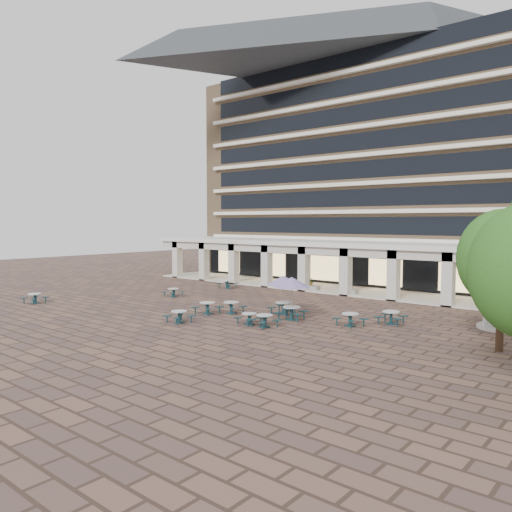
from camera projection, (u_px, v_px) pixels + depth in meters
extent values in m
plane|color=brown|center=(225.00, 313.00, 33.56)|extent=(120.00, 120.00, 0.00)
cube|color=#9A7A57|center=(392.00, 175.00, 52.32)|extent=(40.00, 15.00, 22.00)
cube|color=white|center=(355.00, 239.00, 46.84)|extent=(36.80, 0.50, 0.35)
cube|color=black|center=(356.00, 225.00, 46.92)|extent=(35.20, 0.05, 1.60)
cube|color=white|center=(355.00, 212.00, 46.66)|extent=(36.80, 0.50, 0.35)
cube|color=black|center=(357.00, 198.00, 46.74)|extent=(35.20, 0.05, 1.60)
cube|color=white|center=(356.00, 184.00, 46.48)|extent=(36.80, 0.50, 0.35)
cube|color=black|center=(357.00, 170.00, 46.56)|extent=(35.20, 0.05, 1.60)
cube|color=white|center=(356.00, 155.00, 46.30)|extent=(36.80, 0.50, 0.35)
cube|color=black|center=(357.00, 142.00, 46.38)|extent=(35.20, 0.05, 1.60)
cube|color=white|center=(356.00, 127.00, 46.11)|extent=(36.80, 0.50, 0.35)
cube|color=black|center=(358.00, 113.00, 46.20)|extent=(35.20, 0.05, 1.60)
cube|color=white|center=(357.00, 98.00, 45.93)|extent=(36.80, 0.50, 0.35)
cube|color=black|center=(358.00, 85.00, 46.02)|extent=(35.20, 0.05, 1.60)
cube|color=white|center=(357.00, 70.00, 45.75)|extent=(36.80, 0.50, 0.35)
cube|color=black|center=(359.00, 56.00, 45.84)|extent=(35.20, 0.05, 1.60)
cube|color=white|center=(340.00, 244.00, 44.75)|extent=(42.00, 6.60, 0.40)
cube|color=beige|center=(323.00, 250.00, 42.60)|extent=(42.00, 0.30, 0.90)
cube|color=black|center=(354.00, 268.00, 46.99)|extent=(38.00, 0.15, 3.20)
cube|color=beige|center=(339.00, 289.00, 45.04)|extent=(42.00, 6.00, 0.12)
cube|color=beige|center=(177.00, 259.00, 55.07)|extent=(0.80, 0.80, 4.00)
cube|color=beige|center=(204.00, 261.00, 52.37)|extent=(0.80, 0.80, 4.00)
cube|color=beige|center=(234.00, 263.00, 49.67)|extent=(0.80, 0.80, 4.00)
cube|color=beige|center=(267.00, 266.00, 46.97)|extent=(0.80, 0.80, 4.00)
cube|color=beige|center=(304.00, 269.00, 44.27)|extent=(0.80, 0.80, 4.00)
cube|color=beige|center=(346.00, 272.00, 41.57)|extent=(0.80, 0.80, 4.00)
cube|color=beige|center=(394.00, 275.00, 38.87)|extent=(0.80, 0.80, 4.00)
cube|color=beige|center=(448.00, 279.00, 36.17)|extent=(0.80, 0.80, 4.00)
cube|color=beige|center=(512.00, 284.00, 33.47)|extent=(0.80, 0.80, 4.00)
cube|color=#FFD88C|center=(229.00, 261.00, 57.12)|extent=(3.20, 0.08, 2.40)
cube|color=#FFD88C|center=(273.00, 265.00, 53.03)|extent=(3.20, 0.08, 2.40)
cube|color=#FFD88C|center=(324.00, 268.00, 48.93)|extent=(3.20, 0.08, 2.40)
cube|color=#FFD88C|center=(385.00, 272.00, 44.84)|extent=(3.20, 0.08, 2.40)
cube|color=#FFD88C|center=(458.00, 278.00, 40.75)|extent=(3.20, 0.08, 2.40)
cylinder|color=#123137|center=(35.00, 303.00, 37.78)|extent=(0.68, 0.68, 0.04)
cylinder|color=#123137|center=(35.00, 299.00, 37.76)|extent=(0.17, 0.17, 0.64)
cylinder|color=silver|center=(35.00, 294.00, 37.73)|extent=(0.97, 0.97, 0.05)
cube|color=#123137|center=(45.00, 297.00, 37.97)|extent=(0.52, 0.59, 0.05)
cylinder|color=#123137|center=(46.00, 300.00, 37.98)|extent=(0.08, 0.08, 0.41)
cube|color=#123137|center=(36.00, 296.00, 38.47)|extent=(0.59, 0.52, 0.05)
cylinder|color=#123137|center=(36.00, 299.00, 38.49)|extent=(0.08, 0.08, 0.41)
cube|color=#123137|center=(24.00, 298.00, 37.54)|extent=(0.52, 0.59, 0.05)
cylinder|color=#123137|center=(24.00, 301.00, 37.55)|extent=(0.08, 0.08, 0.41)
cube|color=#123137|center=(33.00, 299.00, 37.03)|extent=(0.59, 0.52, 0.05)
cylinder|color=#123137|center=(33.00, 302.00, 37.05)|extent=(0.08, 0.08, 0.41)
cylinder|color=#123137|center=(179.00, 322.00, 30.52)|extent=(0.67, 0.67, 0.04)
cylinder|color=#123137|center=(179.00, 317.00, 30.50)|extent=(0.17, 0.17, 0.63)
cylinder|color=silver|center=(179.00, 311.00, 30.48)|extent=(0.96, 0.96, 0.05)
cube|color=#123137|center=(191.00, 316.00, 30.48)|extent=(0.58, 0.54, 0.05)
cylinder|color=#123137|center=(191.00, 319.00, 30.49)|extent=(0.08, 0.08, 0.40)
cube|color=#123137|center=(181.00, 314.00, 31.24)|extent=(0.54, 0.58, 0.05)
cylinder|color=#123137|center=(181.00, 317.00, 31.26)|extent=(0.08, 0.08, 0.40)
cube|color=#123137|center=(167.00, 316.00, 30.52)|extent=(0.58, 0.54, 0.05)
cylinder|color=#123137|center=(167.00, 319.00, 30.53)|extent=(0.08, 0.08, 0.40)
cube|color=#123137|center=(177.00, 318.00, 29.75)|extent=(0.54, 0.58, 0.05)
cylinder|color=#123137|center=(177.00, 322.00, 29.76)|extent=(0.08, 0.08, 0.40)
cylinder|color=#123137|center=(264.00, 327.00, 29.27)|extent=(0.67, 0.67, 0.04)
cylinder|color=#123137|center=(264.00, 322.00, 29.25)|extent=(0.17, 0.17, 0.64)
cylinder|color=silver|center=(264.00, 315.00, 29.22)|extent=(0.96, 0.96, 0.05)
cube|color=#123137|center=(277.00, 320.00, 29.14)|extent=(0.59, 0.51, 0.05)
cylinder|color=#123137|center=(277.00, 324.00, 29.15)|extent=(0.08, 0.08, 0.40)
cube|color=#123137|center=(266.00, 317.00, 29.98)|extent=(0.51, 0.59, 0.05)
cylinder|color=#123137|center=(266.00, 321.00, 30.00)|extent=(0.08, 0.08, 0.40)
cube|color=#123137|center=(252.00, 319.00, 29.34)|extent=(0.59, 0.51, 0.05)
cylinder|color=#123137|center=(252.00, 323.00, 29.36)|extent=(0.08, 0.08, 0.40)
cube|color=#123137|center=(263.00, 322.00, 28.50)|extent=(0.51, 0.59, 0.05)
cylinder|color=#123137|center=(263.00, 326.00, 28.51)|extent=(0.08, 0.08, 0.40)
cylinder|color=#123137|center=(231.00, 313.00, 33.65)|extent=(0.72, 0.72, 0.04)
cylinder|color=#123137|center=(231.00, 308.00, 33.63)|extent=(0.19, 0.19, 0.68)
cylinder|color=silver|center=(231.00, 302.00, 33.60)|extent=(1.03, 1.03, 0.05)
cube|color=#123137|center=(243.00, 306.00, 33.70)|extent=(0.60, 0.61, 0.05)
cylinder|color=#123137|center=(243.00, 310.00, 33.72)|extent=(0.08, 0.08, 0.43)
cube|color=#123137|center=(231.00, 305.00, 34.42)|extent=(0.61, 0.60, 0.05)
cylinder|color=#123137|center=(231.00, 308.00, 34.43)|extent=(0.08, 0.08, 0.43)
cube|color=#123137|center=(219.00, 307.00, 33.54)|extent=(0.60, 0.61, 0.05)
cylinder|color=#123137|center=(219.00, 310.00, 33.55)|extent=(0.08, 0.08, 0.43)
cube|color=#123137|center=(232.00, 309.00, 32.82)|extent=(0.61, 0.60, 0.05)
cylinder|color=#123137|center=(232.00, 312.00, 32.84)|extent=(0.08, 0.08, 0.43)
cylinder|color=#123137|center=(283.00, 313.00, 33.44)|extent=(0.74, 0.74, 0.04)
cylinder|color=#123137|center=(283.00, 309.00, 33.42)|extent=(0.19, 0.19, 0.70)
cylinder|color=silver|center=(283.00, 302.00, 33.39)|extent=(1.05, 1.05, 0.05)
cube|color=#123137|center=(295.00, 306.00, 33.64)|extent=(0.57, 0.65, 0.05)
cylinder|color=#123137|center=(295.00, 310.00, 33.66)|extent=(0.08, 0.08, 0.44)
cube|color=#123137|center=(279.00, 305.00, 34.20)|extent=(0.65, 0.57, 0.05)
cylinder|color=#123137|center=(279.00, 308.00, 34.22)|extent=(0.08, 0.08, 0.44)
cube|color=#123137|center=(271.00, 307.00, 33.19)|extent=(0.57, 0.65, 0.05)
cylinder|color=#123137|center=(271.00, 311.00, 33.20)|extent=(0.08, 0.08, 0.44)
cube|color=#123137|center=(287.00, 309.00, 32.62)|extent=(0.65, 0.57, 0.05)
cylinder|color=#123137|center=(287.00, 313.00, 32.64)|extent=(0.08, 0.08, 0.44)
cylinder|color=gray|center=(283.00, 295.00, 33.36)|extent=(0.05, 0.05, 2.53)
cone|color=#856FB3|center=(283.00, 280.00, 33.29)|extent=(2.22, 2.22, 0.58)
cylinder|color=#123137|center=(350.00, 326.00, 29.56)|extent=(0.70, 0.70, 0.04)
cylinder|color=#123137|center=(350.00, 320.00, 29.54)|extent=(0.18, 0.18, 0.66)
cylinder|color=silver|center=(350.00, 314.00, 29.51)|extent=(1.00, 1.00, 0.05)
cube|color=#123137|center=(364.00, 319.00, 29.42)|extent=(0.62, 0.53, 0.05)
cylinder|color=#123137|center=(364.00, 323.00, 29.44)|extent=(0.08, 0.08, 0.42)
cube|color=#123137|center=(350.00, 316.00, 30.31)|extent=(0.53, 0.62, 0.05)
cylinder|color=#123137|center=(350.00, 320.00, 30.32)|extent=(0.08, 0.08, 0.42)
cube|color=#123137|center=(337.00, 318.00, 29.64)|extent=(0.62, 0.53, 0.05)
cylinder|color=#123137|center=(337.00, 322.00, 29.66)|extent=(0.08, 0.08, 0.42)
cube|color=#123137|center=(351.00, 321.00, 28.76)|extent=(0.53, 0.62, 0.05)
cylinder|color=#123137|center=(351.00, 325.00, 28.78)|extent=(0.08, 0.08, 0.42)
cylinder|color=#123137|center=(173.00, 296.00, 40.99)|extent=(0.64, 0.64, 0.04)
cylinder|color=#123137|center=(173.00, 293.00, 40.97)|extent=(0.16, 0.16, 0.60)
cylinder|color=silver|center=(173.00, 289.00, 40.95)|extent=(0.92, 0.92, 0.05)
cube|color=#123137|center=(182.00, 292.00, 40.99)|extent=(0.55, 0.53, 0.05)
cylinder|color=#123137|center=(182.00, 294.00, 41.01)|extent=(0.07, 0.07, 0.38)
cube|color=#123137|center=(174.00, 291.00, 41.68)|extent=(0.53, 0.55, 0.05)
cylinder|color=#123137|center=(174.00, 293.00, 41.69)|extent=(0.07, 0.07, 0.38)
cube|color=#123137|center=(165.00, 292.00, 40.94)|extent=(0.55, 0.53, 0.05)
cylinder|color=#123137|center=(165.00, 294.00, 40.96)|extent=(0.07, 0.07, 0.38)
cube|color=#123137|center=(172.00, 293.00, 40.25)|extent=(0.53, 0.55, 0.05)
cylinder|color=#123137|center=(172.00, 296.00, 40.27)|extent=(0.07, 0.07, 0.38)
cylinder|color=#123137|center=(207.00, 313.00, 33.42)|extent=(0.73, 0.73, 0.04)
cylinder|color=#123137|center=(207.00, 309.00, 33.40)|extent=(0.19, 0.19, 0.69)
cylinder|color=silver|center=(207.00, 303.00, 33.37)|extent=(1.04, 1.04, 0.05)
cube|color=#123137|center=(220.00, 307.00, 33.50)|extent=(0.60, 0.62, 0.05)
cylinder|color=#123137|center=(220.00, 310.00, 33.52)|extent=(0.08, 0.08, 0.44)
cube|color=#123137|center=(207.00, 305.00, 34.20)|extent=(0.62, 0.60, 0.05)
cylinder|color=#123137|center=(207.00, 308.00, 34.21)|extent=(0.08, 0.08, 0.44)
cube|color=#123137|center=(195.00, 307.00, 33.28)|extent=(0.60, 0.62, 0.05)
cylinder|color=#123137|center=(195.00, 311.00, 33.30)|extent=(0.08, 0.08, 0.44)
cube|color=#123137|center=(208.00, 309.00, 32.59)|extent=(0.62, 0.60, 0.05)
cylinder|color=#123137|center=(208.00, 313.00, 32.61)|extent=(0.08, 0.08, 0.44)
cylinder|color=#123137|center=(249.00, 324.00, 30.05)|extent=(0.63, 0.63, 0.04)
cylinder|color=#123137|center=(249.00, 319.00, 30.03)|extent=(0.16, 0.16, 0.59)
cylinder|color=silver|center=(249.00, 313.00, 30.00)|extent=(0.90, 0.90, 0.04)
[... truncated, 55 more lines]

